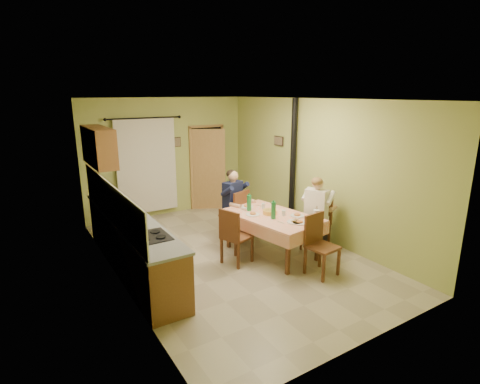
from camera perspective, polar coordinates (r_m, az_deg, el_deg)
floor at (r=7.01m, az=-1.32°, el=-9.58°), size 4.00×6.00×0.01m
room_shell at (r=6.47m, az=-1.41°, el=5.24°), size 4.04×6.04×2.82m
kitchen_run at (r=6.55m, az=-16.23°, el=-7.44°), size 0.64×3.64×1.56m
upper_cabinets at (r=7.39m, az=-20.76°, el=6.52°), size 0.35×1.40×0.70m
curtain at (r=8.96m, az=-14.00°, el=3.92°), size 1.70×0.07×2.22m
doorway at (r=9.58m, az=-4.91°, el=3.71°), size 0.96×0.44×2.15m
dining_table at (r=6.95m, az=4.80°, el=-6.45°), size 1.35×1.93×0.76m
tableware at (r=6.74m, az=5.57°, el=-3.14°), size 0.89×1.55×0.33m
chair_far at (r=7.71m, az=-0.84°, el=-4.91°), size 0.57×0.57×1.02m
chair_near at (r=6.36m, az=12.26°, el=-9.73°), size 0.49×0.49×1.01m
chair_right at (r=7.33m, az=11.48°, el=-6.29°), size 0.59×0.59×1.02m
chair_left at (r=6.61m, az=-0.57°, el=-8.40°), size 0.56×0.56×1.00m
man_far at (r=7.54m, az=-0.95°, el=-0.69°), size 0.64×0.57×1.39m
man_right at (r=7.13m, az=11.67°, el=-1.93°), size 0.60×0.65×1.39m
stove_flue at (r=8.19m, az=7.95°, el=1.50°), size 0.24×0.24×2.80m
picture_back at (r=9.23m, az=-9.59°, el=7.52°), size 0.19×0.03×0.23m
picture_right at (r=8.55m, az=5.92°, el=7.75°), size 0.03×0.31×0.21m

